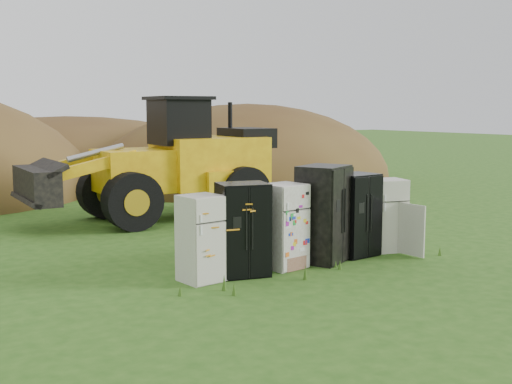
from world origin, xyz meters
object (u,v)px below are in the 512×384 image
(fridge_dark_mid, at_px, (323,214))
(fridge_sticker, at_px, (284,226))
(fridge_leftmost, at_px, (201,238))
(fridge_black_right, at_px, (355,215))
(wheel_loader, at_px, (151,159))
(fridge_black_side, at_px, (243,229))
(fridge_open_door, at_px, (387,215))

(fridge_dark_mid, bearing_deg, fridge_sticker, 154.33)
(fridge_leftmost, distance_m, fridge_black_right, 3.72)
(fridge_black_right, bearing_deg, fridge_leftmost, 176.69)
(fridge_black_right, bearing_deg, fridge_sticker, 177.57)
(fridge_dark_mid, xyz_separation_m, wheel_loader, (-0.88, 6.38, 0.74))
(fridge_dark_mid, bearing_deg, fridge_leftmost, 154.45)
(fridge_black_side, relative_size, fridge_black_right, 1.00)
(fridge_black_side, relative_size, wheel_loader, 0.24)
(fridge_sticker, bearing_deg, fridge_black_right, -6.34)
(fridge_dark_mid, bearing_deg, fridge_black_right, -21.60)
(fridge_sticker, xyz_separation_m, fridge_dark_mid, (0.97, -0.02, 0.15))
(fridge_leftmost, relative_size, fridge_black_right, 0.90)
(fridge_leftmost, height_order, fridge_sticker, fridge_sticker)
(wheel_loader, bearing_deg, fridge_sticker, -88.38)
(fridge_dark_mid, xyz_separation_m, fridge_black_right, (0.91, 0.05, -0.11))
(fridge_sticker, bearing_deg, fridge_dark_mid, -8.31)
(fridge_sticker, height_order, fridge_black_right, fridge_black_right)
(fridge_leftmost, height_order, wheel_loader, wheel_loader)
(wheel_loader, bearing_deg, fridge_leftmost, -104.45)
(fridge_dark_mid, distance_m, wheel_loader, 6.49)
(fridge_open_door, bearing_deg, fridge_leftmost, -164.10)
(fridge_black_side, bearing_deg, fridge_open_door, 15.13)
(fridge_leftmost, distance_m, fridge_open_door, 4.61)
(fridge_sticker, distance_m, fridge_black_right, 1.89)
(fridge_sticker, relative_size, fridge_black_right, 0.95)
(fridge_dark_mid, bearing_deg, fridge_open_door, -24.75)
(fridge_sticker, bearing_deg, fridge_black_side, 175.09)
(fridge_leftmost, xyz_separation_m, fridge_black_right, (3.72, -0.01, 0.09))
(fridge_open_door, bearing_deg, wheel_loader, 129.40)
(fridge_black_right, distance_m, wheel_loader, 6.64)
(fridge_black_side, bearing_deg, wheel_loader, 95.51)
(fridge_black_side, height_order, fridge_black_right, fridge_black_right)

